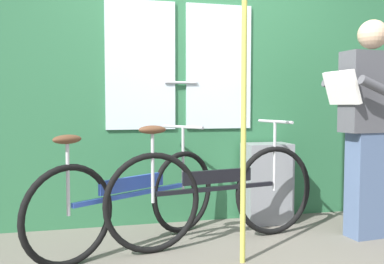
% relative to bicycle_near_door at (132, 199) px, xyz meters
% --- Properties ---
extents(train_door_wall, '(5.06, 0.28, 2.43)m').
position_rel_bicycle_near_door_xyz_m(train_door_wall, '(0.68, 0.62, 0.91)').
color(train_door_wall, '#2D6B42').
rests_on(train_door_wall, ground_plane).
extents(bicycle_near_door, '(1.47, 0.97, 0.88)m').
position_rel_bicycle_near_door_xyz_m(bicycle_near_door, '(0.00, 0.00, 0.00)').
color(bicycle_near_door, black).
rests_on(bicycle_near_door, ground_plane).
extents(bicycle_leaning_behind, '(1.73, 0.52, 0.93)m').
position_rel_bicycle_near_door_xyz_m(bicycle_leaning_behind, '(0.63, -0.04, 0.02)').
color(bicycle_leaning_behind, black).
rests_on(bicycle_leaning_behind, ground_plane).
extents(passenger_reading_newspaper, '(0.59, 0.52, 1.71)m').
position_rel_bicycle_near_door_xyz_m(passenger_reading_newspaper, '(1.84, -0.17, 0.54)').
color(passenger_reading_newspaper, slate).
rests_on(passenger_reading_newspaper, ground_plane).
extents(trash_bin_by_wall, '(0.40, 0.28, 0.71)m').
position_rel_bicycle_near_door_xyz_m(trash_bin_by_wall, '(1.24, 0.41, -0.01)').
color(trash_bin_by_wall, gray).
rests_on(trash_bin_by_wall, ground_plane).
extents(handrail_pole, '(0.04, 0.04, 2.39)m').
position_rel_bicycle_near_door_xyz_m(handrail_pole, '(0.69, -0.46, 0.84)').
color(handrail_pole, '#C6C14C').
rests_on(handrail_pole, ground_plane).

